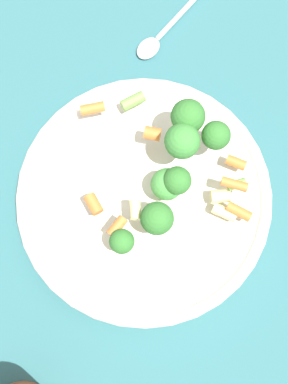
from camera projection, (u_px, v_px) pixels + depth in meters
The scene contains 4 objects.
ground_plane at pixel (144, 204), 0.66m from camera, with size 3.00×3.00×0.00m, color #2D6066.
bowl at pixel (144, 199), 0.64m from camera, with size 0.30×0.30×0.05m.
pasta_salad at pixel (175, 168), 0.58m from camera, with size 0.18×0.22×0.09m.
spoon at pixel (167, 28), 0.71m from camera, with size 0.18×0.06×0.01m.
Camera 1 is at (0.08, 0.12, 0.65)m, focal length 50.00 mm.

